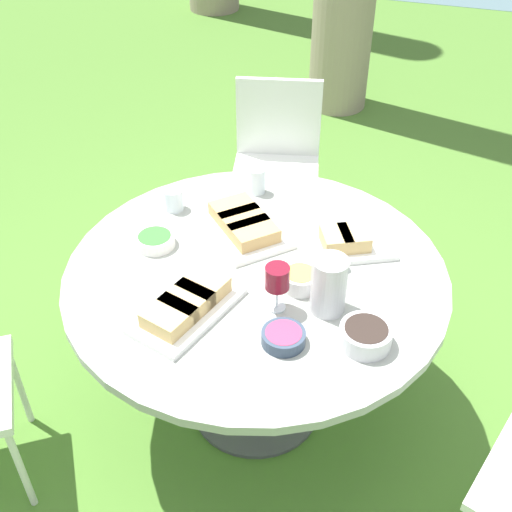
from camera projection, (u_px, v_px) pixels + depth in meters
ground_plane at (256, 404)px, 2.72m from camera, size 40.00×40.00×0.00m
dining_table at (256, 292)px, 2.32m from camera, size 1.35×1.35×0.74m
chair_far_back at (277, 154)px, 3.34m from camera, size 0.52×0.51×0.89m
water_pitcher at (329, 285)px, 2.04m from camera, size 0.12×0.12×0.20m
wine_glass at (277, 279)px, 2.03m from camera, size 0.08×0.08×0.17m
platter_bread_main at (244, 224)px, 2.41m from camera, size 0.44×0.44×0.07m
platter_charcuterie at (187, 305)px, 2.06m from camera, size 0.31×0.43×0.08m
platter_sandwich_side at (348, 242)px, 2.33m from camera, size 0.35×0.30×0.08m
bowl_fries at (300, 279)px, 2.16m from camera, size 0.13×0.13×0.06m
bowl_salad at (155, 240)px, 2.35m from camera, size 0.15×0.15×0.04m
bowl_olives at (365, 335)px, 1.95m from camera, size 0.16×0.16×0.07m
bowl_dip_red at (283, 337)px, 1.96m from camera, size 0.14×0.14×0.04m
cup_water_near at (257, 181)px, 2.62m from camera, size 0.07×0.07×0.11m
cup_water_far at (174, 199)px, 2.53m from camera, size 0.08×0.08×0.09m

